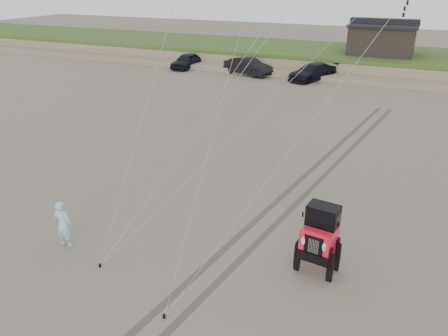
{
  "coord_description": "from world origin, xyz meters",
  "views": [
    {
      "loc": [
        6.05,
        -9.91,
        8.85
      ],
      "look_at": [
        0.23,
        3.0,
        2.6
      ],
      "focal_mm": 35.0,
      "sensor_mm": 36.0,
      "label": 1
    }
  ],
  "objects_px": {
    "truck_a": "(187,61)",
    "jeep": "(318,247)",
    "cabin": "(382,38)",
    "truck_c": "(313,72)",
    "truck_b": "(248,66)",
    "man": "(63,224)"
  },
  "relations": [
    {
      "from": "man",
      "to": "truck_b",
      "type": "bearing_deg",
      "value": -89.56
    },
    {
      "from": "truck_b",
      "to": "jeep",
      "type": "relative_size",
      "value": 1.0
    },
    {
      "from": "truck_c",
      "to": "man",
      "type": "xyz_separation_m",
      "value": [
        -1.48,
        -30.33,
        0.13
      ]
    },
    {
      "from": "cabin",
      "to": "truck_c",
      "type": "relative_size",
      "value": 1.24
    },
    {
      "from": "truck_b",
      "to": "man",
      "type": "bearing_deg",
      "value": -152.14
    },
    {
      "from": "cabin",
      "to": "truck_a",
      "type": "bearing_deg",
      "value": -160.21
    },
    {
      "from": "truck_b",
      "to": "truck_c",
      "type": "distance_m",
      "value": 6.33
    },
    {
      "from": "truck_c",
      "to": "jeep",
      "type": "xyz_separation_m",
      "value": [
        7.02,
        -28.12,
        0.18
      ]
    },
    {
      "from": "truck_b",
      "to": "truck_c",
      "type": "xyz_separation_m",
      "value": [
        6.32,
        0.17,
        -0.07
      ]
    },
    {
      "from": "cabin",
      "to": "truck_a",
      "type": "distance_m",
      "value": 19.68
    },
    {
      "from": "truck_b",
      "to": "jeep",
      "type": "height_order",
      "value": "jeep"
    },
    {
      "from": "truck_a",
      "to": "jeep",
      "type": "xyz_separation_m",
      "value": [
        20.35,
        -28.38,
        0.17
      ]
    },
    {
      "from": "truck_a",
      "to": "truck_c",
      "type": "distance_m",
      "value": 13.33
    },
    {
      "from": "truck_c",
      "to": "jeep",
      "type": "bearing_deg",
      "value": -48.32
    },
    {
      "from": "truck_c",
      "to": "man",
      "type": "relative_size",
      "value": 2.93
    },
    {
      "from": "truck_c",
      "to": "jeep",
      "type": "distance_m",
      "value": 28.99
    },
    {
      "from": "truck_b",
      "to": "truck_a",
      "type": "bearing_deg",
      "value": 105.29
    },
    {
      "from": "truck_a",
      "to": "truck_c",
      "type": "xyz_separation_m",
      "value": [
        13.33,
        -0.25,
        -0.01
      ]
    },
    {
      "from": "truck_a",
      "to": "truck_b",
      "type": "distance_m",
      "value": 7.02
    },
    {
      "from": "truck_a",
      "to": "truck_b",
      "type": "height_order",
      "value": "truck_b"
    },
    {
      "from": "truck_a",
      "to": "man",
      "type": "relative_size",
      "value": 2.54
    },
    {
      "from": "truck_a",
      "to": "jeep",
      "type": "bearing_deg",
      "value": -52.95
    }
  ]
}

